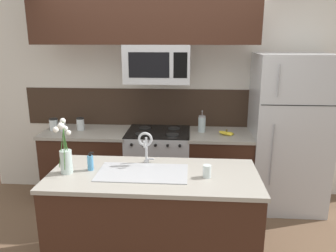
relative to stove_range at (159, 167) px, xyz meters
name	(u,v)px	position (x,y,z in m)	size (l,w,h in m)	color
ground_plane	(150,242)	(0.00, -0.90, -0.46)	(10.00, 10.00, 0.00)	brown
rear_partition	(184,95)	(0.30, 0.38, 0.84)	(5.20, 0.10, 2.60)	silver
splash_band	(161,107)	(0.00, 0.32, 0.69)	(3.53, 0.01, 0.48)	#332319
back_counter_left	(89,165)	(-0.89, 0.00, -0.01)	(1.05, 0.65, 0.91)	#381E14
back_counter_right	(219,169)	(0.75, 0.00, -0.01)	(0.76, 0.65, 0.91)	#381E14
stove_range	(159,167)	(0.00, 0.00, 0.00)	(0.76, 0.64, 0.93)	#B7BABF
microwave	(158,64)	(0.00, -0.02, 1.27)	(0.74, 0.40, 0.43)	#B7BABF
upper_cabinet_band	(144,16)	(-0.14, -0.05, 1.78)	(2.51, 0.34, 0.60)	#381E14
refrigerator	(288,133)	(1.54, 0.02, 0.46)	(0.86, 0.74, 1.85)	#B7BABF
storage_jar_tall	(54,124)	(-1.30, 0.00, 0.52)	(0.10, 0.10, 0.15)	silver
storage_jar_medium	(62,125)	(-1.19, -0.01, 0.51)	(0.08, 0.08, 0.13)	silver
storage_jar_short	(80,124)	(-0.97, 0.03, 0.53)	(0.09, 0.09, 0.16)	silver
banana_bunch	(227,133)	(0.81, -0.06, 0.47)	(0.19, 0.13, 0.08)	yellow
french_press	(202,124)	(0.53, 0.06, 0.55)	(0.09, 0.09, 0.27)	silver
island_counter	(154,221)	(0.08, -1.25, -0.01)	(1.77, 0.78, 0.91)	#381E14
kitchen_sink	(143,180)	(-0.01, -1.25, 0.38)	(0.76, 0.41, 0.16)	#ADAFB5
sink_faucet	(146,143)	(-0.01, -1.04, 0.65)	(0.14, 0.14, 0.31)	#B7BABF
dish_soap_bottle	(90,163)	(-0.46, -1.22, 0.52)	(0.06, 0.05, 0.16)	#4C93C6
drinking_glass	(207,171)	(0.53, -1.30, 0.50)	(0.07, 0.07, 0.11)	silver
flower_vase	(66,157)	(-0.65, -1.30, 0.60)	(0.13, 0.17, 0.47)	silver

